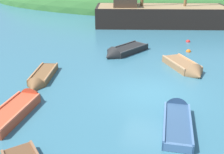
{
  "coord_description": "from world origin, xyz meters",
  "views": [
    {
      "loc": [
        2.06,
        -11.96,
        6.02
      ],
      "look_at": [
        -2.23,
        0.8,
        0.22
      ],
      "focal_mm": 43.62,
      "sensor_mm": 36.0,
      "label": 1
    }
  ],
  "objects_px": {
    "sailing_ship": "(159,18)",
    "rowboat_outer_left": "(41,79)",
    "rowboat_portside": "(19,108)",
    "rowboat_far": "(123,52)",
    "rowboat_near_dock": "(186,68)",
    "buoy_orange": "(188,52)",
    "buoy_red": "(188,42)",
    "rowboat_outer_right": "(177,119)"
  },
  "relations": [
    {
      "from": "rowboat_far",
      "to": "sailing_ship",
      "type": "bearing_deg",
      "value": -159.79
    },
    {
      "from": "buoy_orange",
      "to": "rowboat_portside",
      "type": "bearing_deg",
      "value": -120.39
    },
    {
      "from": "rowboat_far",
      "to": "buoy_orange",
      "type": "distance_m",
      "value": 4.76
    },
    {
      "from": "rowboat_near_dock",
      "to": "sailing_ship",
      "type": "bearing_deg",
      "value": 160.34
    },
    {
      "from": "buoy_red",
      "to": "buoy_orange",
      "type": "bearing_deg",
      "value": -85.21
    },
    {
      "from": "rowboat_far",
      "to": "rowboat_near_dock",
      "type": "height_order",
      "value": "rowboat_far"
    },
    {
      "from": "rowboat_near_dock",
      "to": "buoy_red",
      "type": "xyz_separation_m",
      "value": [
        -0.34,
        6.33,
        -0.13
      ]
    },
    {
      "from": "buoy_red",
      "to": "rowboat_outer_right",
      "type": "bearing_deg",
      "value": -87.99
    },
    {
      "from": "rowboat_portside",
      "to": "rowboat_far",
      "type": "xyz_separation_m",
      "value": [
        2.04,
        8.86,
        -0.0
      ]
    },
    {
      "from": "rowboat_far",
      "to": "rowboat_outer_left",
      "type": "bearing_deg",
      "value": -1.72
    },
    {
      "from": "sailing_ship",
      "to": "rowboat_far",
      "type": "distance_m",
      "value": 9.9
    },
    {
      "from": "rowboat_near_dock",
      "to": "buoy_orange",
      "type": "xyz_separation_m",
      "value": [
        -0.12,
        3.72,
        -0.13
      ]
    },
    {
      "from": "buoy_red",
      "to": "sailing_ship",
      "type": "bearing_deg",
      "value": 121.91
    },
    {
      "from": "buoy_red",
      "to": "buoy_orange",
      "type": "height_order",
      "value": "buoy_orange"
    },
    {
      "from": "sailing_ship",
      "to": "rowboat_outer_left",
      "type": "bearing_deg",
      "value": -120.37
    },
    {
      "from": "rowboat_outer_left",
      "to": "rowboat_far",
      "type": "bearing_deg",
      "value": 138.52
    },
    {
      "from": "rowboat_outer_left",
      "to": "rowboat_portside",
      "type": "relative_size",
      "value": 0.9
    },
    {
      "from": "rowboat_far",
      "to": "rowboat_outer_right",
      "type": "distance_m",
      "value": 8.76
    },
    {
      "from": "sailing_ship",
      "to": "buoy_red",
      "type": "bearing_deg",
      "value": -75.01
    },
    {
      "from": "rowboat_portside",
      "to": "rowboat_near_dock",
      "type": "height_order",
      "value": "rowboat_near_dock"
    },
    {
      "from": "sailing_ship",
      "to": "rowboat_outer_right",
      "type": "distance_m",
      "value": 17.75
    },
    {
      "from": "rowboat_far",
      "to": "rowboat_outer_right",
      "type": "xyz_separation_m",
      "value": [
        4.53,
        -7.5,
        -0.03
      ]
    },
    {
      "from": "sailing_ship",
      "to": "rowboat_portside",
      "type": "height_order",
      "value": "sailing_ship"
    },
    {
      "from": "rowboat_outer_left",
      "to": "rowboat_portside",
      "type": "height_order",
      "value": "rowboat_portside"
    },
    {
      "from": "sailing_ship",
      "to": "rowboat_outer_left",
      "type": "height_order",
      "value": "sailing_ship"
    },
    {
      "from": "rowboat_near_dock",
      "to": "rowboat_outer_right",
      "type": "bearing_deg",
      "value": -36.1
    },
    {
      "from": "rowboat_far",
      "to": "buoy_red",
      "type": "xyz_separation_m",
      "value": [
        4.1,
        4.59,
        -0.13
      ]
    },
    {
      "from": "rowboat_far",
      "to": "buoy_orange",
      "type": "bearing_deg",
      "value": 139.72
    },
    {
      "from": "rowboat_far",
      "to": "rowboat_outer_right",
      "type": "height_order",
      "value": "rowboat_far"
    },
    {
      "from": "sailing_ship",
      "to": "rowboat_near_dock",
      "type": "xyz_separation_m",
      "value": [
        3.61,
        -11.59,
        -0.59
      ]
    },
    {
      "from": "buoy_red",
      "to": "buoy_orange",
      "type": "xyz_separation_m",
      "value": [
        0.22,
        -2.6,
        0.0
      ]
    },
    {
      "from": "rowboat_near_dock",
      "to": "rowboat_outer_left",
      "type": "bearing_deg",
      "value": -98.3
    },
    {
      "from": "rowboat_near_dock",
      "to": "buoy_red",
      "type": "bearing_deg",
      "value": 146.07
    },
    {
      "from": "buoy_red",
      "to": "rowboat_far",
      "type": "bearing_deg",
      "value": -131.79
    },
    {
      "from": "buoy_red",
      "to": "rowboat_near_dock",
      "type": "bearing_deg",
      "value": -86.95
    },
    {
      "from": "sailing_ship",
      "to": "rowboat_portside",
      "type": "distance_m",
      "value": 18.94
    },
    {
      "from": "rowboat_outer_right",
      "to": "buoy_red",
      "type": "distance_m",
      "value": 12.1
    },
    {
      "from": "rowboat_outer_right",
      "to": "buoy_red",
      "type": "height_order",
      "value": "rowboat_outer_right"
    },
    {
      "from": "rowboat_outer_left",
      "to": "rowboat_outer_right",
      "type": "height_order",
      "value": "rowboat_outer_right"
    },
    {
      "from": "sailing_ship",
      "to": "rowboat_portside",
      "type": "relative_size",
      "value": 3.97
    },
    {
      "from": "rowboat_far",
      "to": "buoy_orange",
      "type": "relative_size",
      "value": 10.71
    },
    {
      "from": "sailing_ship",
      "to": "buoy_red",
      "type": "distance_m",
      "value": 6.24
    }
  ]
}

